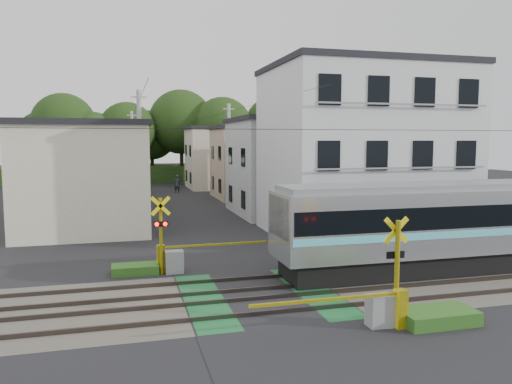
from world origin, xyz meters
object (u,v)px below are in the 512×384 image
object	(u,v)px
pedestrian	(177,184)
apartment_block	(362,150)
crossing_signal_near	(384,302)
crossing_signal_far	(172,255)

from	to	relation	value
pedestrian	apartment_block	bearing A→B (deg)	105.00
crossing_signal_near	pedestrian	size ratio (longest dim) A/B	2.61
crossing_signal_far	apartment_block	world-z (taller)	apartment_block
crossing_signal_far	pedestrian	bearing A→B (deg)	83.61
crossing_signal_far	crossing_signal_near	bearing A→B (deg)	-54.71
crossing_signal_near	apartment_block	xyz separation A→B (m)	(5.91, 13.15, 3.94)
apartment_block	pedestrian	world-z (taller)	apartment_block
crossing_signal_near	apartment_block	size ratio (longest dim) A/B	0.46
crossing_signal_far	pedestrian	size ratio (longest dim) A/B	2.61
crossing_signal_near	apartment_block	world-z (taller)	apartment_block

